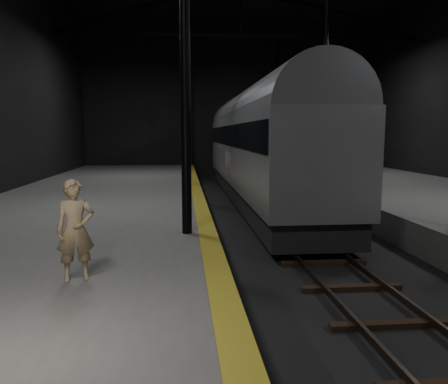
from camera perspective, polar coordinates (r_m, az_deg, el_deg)
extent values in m
plane|color=black|center=(16.40, 8.50, -5.30)|extent=(44.00, 44.00, 0.00)
cube|color=#4F504D|center=(16.22, -18.19, -3.93)|extent=(9.00, 43.80, 1.00)
cube|color=olive|center=(15.74, -3.00, -2.03)|extent=(0.50, 43.80, 0.01)
cube|color=#3F3328|center=(16.20, 6.03, -4.79)|extent=(0.08, 43.00, 0.14)
cube|color=#3F3328|center=(16.55, 10.94, -4.63)|extent=(0.08, 43.00, 0.14)
cube|color=black|center=(16.38, 8.50, -5.09)|extent=(2.40, 42.00, 0.12)
cylinder|color=black|center=(11.74, -5.13, 19.17)|extent=(0.26, 0.26, 10.00)
cylinder|color=black|center=(23.62, -5.31, 13.33)|extent=(0.26, 0.26, 10.00)
cylinder|color=black|center=(24.84, 12.98, 12.88)|extent=(0.26, 0.26, 10.00)
cylinder|color=black|center=(35.58, -5.37, 11.40)|extent=(0.26, 0.26, 10.00)
cylinder|color=black|center=(36.40, 6.92, 11.29)|extent=(0.26, 0.26, 10.00)
cube|color=black|center=(30.43, 2.17, 19.69)|extent=(23.60, 0.15, 0.18)
cube|color=#9DA0A5|center=(22.75, 4.46, 5.44)|extent=(3.17, 21.84, 3.28)
cube|color=black|center=(22.92, 4.40, 0.31)|extent=(2.89, 21.40, 0.93)
cube|color=black|center=(22.73, 4.48, 7.37)|extent=(3.23, 21.51, 0.98)
cylinder|color=slate|center=(22.75, 4.50, 9.57)|extent=(3.10, 21.62, 3.10)
cube|color=black|center=(15.62, 9.18, -4.73)|extent=(1.97, 2.40, 0.38)
cube|color=black|center=(30.47, 1.95, 1.38)|extent=(1.97, 2.40, 0.38)
cube|color=silver|center=(21.48, 0.69, 3.59)|extent=(0.04, 0.82, 1.15)
cube|color=silver|center=(22.78, 0.34, 3.82)|extent=(0.04, 0.82, 1.15)
cylinder|color=maroon|center=(21.69, 0.58, 2.91)|extent=(0.03, 0.28, 0.28)
cylinder|color=maroon|center=(22.99, 0.24, 3.17)|extent=(0.03, 0.28, 0.28)
imported|color=#967F5C|center=(8.32, -18.83, -4.75)|extent=(0.78, 0.63, 1.84)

